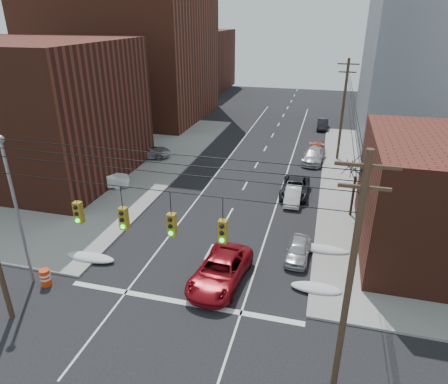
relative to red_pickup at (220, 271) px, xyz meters
The scene contains 25 objects.
sidewalk_nw 33.91m from the red_pickup, 147.71° to the left, with size 40.00×40.00×0.15m, color gray.
building_brick_tall 48.88m from the red_pickup, 123.27° to the left, with size 24.00×20.00×30.00m, color brown.
building_brick_near 27.64m from the red_pickup, 151.00° to the left, with size 20.00×16.00×13.00m, color #502318.
building_brick_far 70.94m from the red_pickup, 113.02° to the left, with size 22.00×18.00×12.00m, color #502318.
building_glass 65.86m from the red_pickup, 69.92° to the left, with size 20.00×18.00×22.00m, color gray.
utility_pole_right 10.30m from the red_pickup, 40.71° to the right, with size 2.20×0.28×11.00m.
utility_pole_far 26.50m from the red_pickup, 74.77° to the left, with size 2.20×0.28×11.00m.
traffic_signals 8.82m from the red_pickup, 104.81° to the right, with size 17.00×0.42×2.02m.
street_light 12.46m from the red_pickup, 165.50° to the right, with size 0.44×0.44×9.32m.
bare_tree 13.73m from the red_pickup, 54.51° to the left, with size 2.09×2.20×4.93m.
snow_nw 9.08m from the red_pickup, behind, with size 3.50×1.08×0.42m, color silver.
snow_ne 5.80m from the red_pickup, ahead, with size 3.00×1.08×0.42m, color silver.
snow_east_far 7.71m from the red_pickup, 41.70° to the left, with size 4.00×1.08×0.42m, color silver.
red_pickup is the anchor object (origin of this frame).
parked_car_a 5.85m from the red_pickup, 41.74° to the left, with size 1.49×3.70×1.26m, color #B5B5BA.
parked_car_b 13.05m from the red_pickup, 76.08° to the left, with size 1.35×3.87×1.28m, color white.
parked_car_c 14.56m from the red_pickup, 77.55° to the left, with size 2.40×5.20×1.45m, color black.
parked_car_d 24.05m from the red_pickup, 79.72° to the left, with size 2.11×5.18×1.50m, color #B1B0B5.
parked_car_e 26.30m from the red_pickup, 80.24° to the left, with size 1.82×4.53×1.54m, color #98280D.
parked_car_f 38.53m from the red_pickup, 82.93° to the left, with size 1.51×4.32×1.42m, color black.
lot_car_a 18.17m from the red_pickup, 142.39° to the left, with size 1.64×4.70×1.55m, color white.
lot_car_b 24.45m from the red_pickup, 124.77° to the left, with size 2.36×5.12×1.42m, color #AFB0B5.
lot_car_c 23.38m from the red_pickup, 156.28° to the left, with size 1.91×4.69×1.36m, color black.
lot_car_d 23.70m from the red_pickup, 141.56° to the left, with size 1.47×3.66×1.25m, color silver.
construction_barrel 10.58m from the red_pickup, 163.79° to the right, with size 0.67×0.67×1.08m.
Camera 1 is at (7.02, -10.55, 15.12)m, focal length 32.00 mm.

